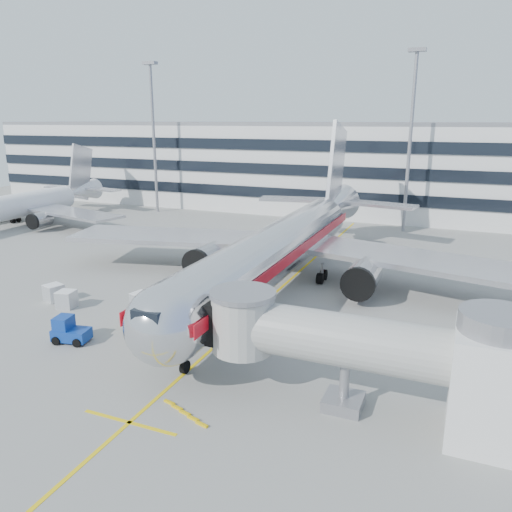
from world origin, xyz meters
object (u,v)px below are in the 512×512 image
at_px(cargo_container_left, 54,293).
at_px(ramp_worker, 190,306).
at_px(baggage_tug, 69,331).
at_px(belt_loader, 152,321).
at_px(cargo_container_front, 141,301).
at_px(cargo_container_right, 67,299).
at_px(main_jet, 285,244).

relative_size(cargo_container_left, ramp_worker, 0.98).
bearing_deg(baggage_tug, belt_loader, 46.30).
height_order(belt_loader, cargo_container_front, belt_loader).
bearing_deg(cargo_container_right, baggage_tug, -45.86).
height_order(cargo_container_front, ramp_worker, ramp_worker).
relative_size(main_jet, cargo_container_front, 29.93).
bearing_deg(main_jet, cargo_container_right, -139.49).
bearing_deg(cargo_container_right, ramp_worker, 12.09).
distance_m(cargo_container_front, ramp_worker, 4.74).
bearing_deg(cargo_container_front, cargo_container_right, -161.42).
bearing_deg(baggage_tug, cargo_container_front, 81.92).
distance_m(baggage_tug, cargo_container_front, 7.65).
relative_size(cargo_container_right, ramp_worker, 0.90).
distance_m(belt_loader, cargo_container_front, 4.46).
height_order(main_jet, ramp_worker, main_jet).
distance_m(cargo_container_right, cargo_container_front, 6.70).
distance_m(main_jet, cargo_container_right, 20.92).
bearing_deg(ramp_worker, cargo_container_left, 169.24).
height_order(cargo_container_left, ramp_worker, ramp_worker).
bearing_deg(ramp_worker, main_jet, 50.25).
height_order(baggage_tug, cargo_container_right, baggage_tug).
bearing_deg(cargo_container_left, belt_loader, -8.75).
height_order(cargo_container_left, cargo_container_right, cargo_container_left).
xyz_separation_m(cargo_container_front, ramp_worker, (4.73, 0.24, 0.16)).
height_order(belt_loader, baggage_tug, belt_loader).
relative_size(main_jet, baggage_tug, 17.72).
bearing_deg(ramp_worker, baggage_tug, -143.72).
distance_m(cargo_container_left, cargo_container_front, 8.75).
bearing_deg(main_jet, baggage_tug, -118.91).
height_order(belt_loader, cargo_container_right, belt_loader).
distance_m(main_jet, ramp_worker, 12.40).
xyz_separation_m(belt_loader, cargo_container_left, (-11.88, 1.83, 0.20)).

